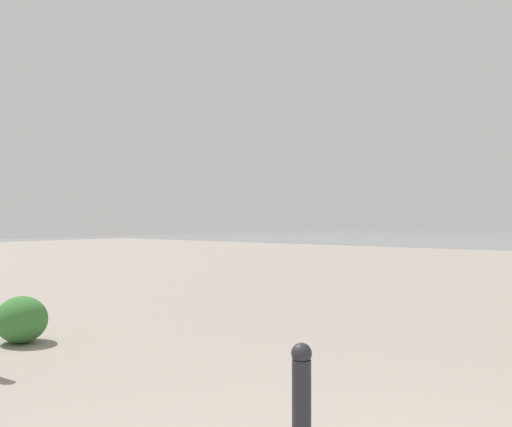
{
  "coord_description": "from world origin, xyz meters",
  "views": [
    {
      "loc": [
        -0.5,
        1.89,
        1.46
      ],
      "look_at": [
        7.04,
        -7.45,
        1.61
      ],
      "focal_mm": 38.22,
      "sensor_mm": 36.0,
      "label": 1
    }
  ],
  "objects": [
    {
      "name": "shrub_low",
      "position": [
        5.77,
        -1.41,
        0.28
      ],
      "size": [
        0.65,
        0.59,
        0.55
      ],
      "color": "#387533",
      "rests_on": "ground"
    },
    {
      "name": "bollard_near",
      "position": [
        1.4,
        -0.92,
        0.37
      ],
      "size": [
        0.13,
        0.13,
        0.7
      ],
      "color": "#232328",
      "rests_on": "ground"
    }
  ]
}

